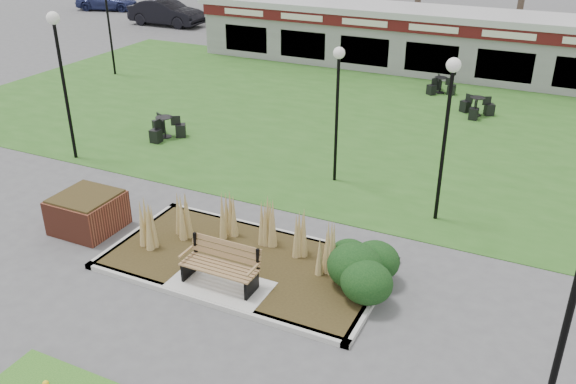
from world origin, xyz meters
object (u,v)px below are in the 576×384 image
at_px(lamp_post_far_right, 449,105).
at_px(brick_planter, 88,212).
at_px(lamp_post_far_left, 106,4).
at_px(food_pavilion, 440,41).
at_px(car_blue, 107,1).
at_px(lamp_post_mid_right, 338,86).
at_px(car_black, 166,12).
at_px(lamp_post_mid_left, 59,54).
at_px(bistro_set_a, 165,130).
at_px(park_bench, 221,264).
at_px(bistro_set_b, 476,109).
at_px(bistro_set_c, 440,88).
at_px(car_silver, 249,12).

bearing_deg(lamp_post_far_right, brick_planter, -151.04).
bearing_deg(brick_planter, lamp_post_far_left, 127.64).
bearing_deg(food_pavilion, brick_planter, -103.06).
distance_m(brick_planter, car_blue, 33.75).
distance_m(lamp_post_mid_right, car_black, 25.76).
distance_m(lamp_post_mid_left, bistro_set_a, 4.43).
xyz_separation_m(park_bench, lamp_post_far_left, (-13.64, 12.73, 2.65)).
distance_m(bistro_set_a, bistro_set_b, 11.76).
height_order(lamp_post_mid_right, car_black, lamp_post_mid_right).
bearing_deg(bistro_set_c, lamp_post_far_left, -165.91).
relative_size(brick_planter, food_pavilion, 0.06).
xyz_separation_m(lamp_post_mid_right, bistro_set_c, (0.77, 10.22, -2.66)).
relative_size(lamp_post_mid_right, car_blue, 0.87).
distance_m(lamp_post_mid_right, car_silver, 25.16).
bearing_deg(bistro_set_a, car_silver, 111.05).
height_order(bistro_set_b, car_silver, car_silver).
bearing_deg(brick_planter, bistro_set_b, 61.33).
relative_size(park_bench, bistro_set_a, 1.22).
xyz_separation_m(food_pavilion, bistro_set_a, (-6.52, -12.80, -1.21)).
height_order(lamp_post_mid_left, car_silver, lamp_post_mid_left).
xyz_separation_m(lamp_post_far_left, bistro_set_c, (14.57, 3.66, -3.00)).
height_order(brick_planter, lamp_post_mid_right, lamp_post_mid_right).
xyz_separation_m(car_silver, car_black, (-4.43, -3.03, 0.12)).
bearing_deg(car_black, lamp_post_far_left, -156.18).
bearing_deg(lamp_post_far_left, car_silver, 92.09).
bearing_deg(bistro_set_a, bistro_set_b, 37.15).
relative_size(bistro_set_b, car_silver, 0.33).
relative_size(food_pavilion, car_silver, 5.95).
bearing_deg(car_black, brick_planter, -148.69).
xyz_separation_m(lamp_post_mid_left, lamp_post_mid_right, (8.20, 2.01, -0.47)).
bearing_deg(bistro_set_a, car_blue, 134.58).
distance_m(lamp_post_far_left, car_blue, 18.82).
bearing_deg(lamp_post_mid_right, food_pavilion, 90.64).
relative_size(lamp_post_mid_left, lamp_post_far_left, 1.04).
height_order(park_bench, car_blue, car_blue).
bearing_deg(car_silver, lamp_post_mid_right, -126.64).
bearing_deg(lamp_post_far_left, food_pavilion, 27.10).
xyz_separation_m(car_black, car_blue, (-7.42, 2.97, -0.15)).
height_order(lamp_post_far_left, car_silver, lamp_post_far_left).
relative_size(food_pavilion, lamp_post_far_right, 5.76).
relative_size(park_bench, brick_planter, 1.13).
xyz_separation_m(lamp_post_far_right, car_silver, (-17.58, 21.67, -2.41)).
xyz_separation_m(brick_planter, bistro_set_a, (-2.12, 6.16, -0.21)).
height_order(lamp_post_far_left, bistro_set_c, lamp_post_far_left).
relative_size(lamp_post_far_right, lamp_post_far_left, 0.96).
height_order(lamp_post_mid_right, lamp_post_far_left, lamp_post_far_left).
relative_size(lamp_post_mid_right, bistro_set_b, 2.94).
bearing_deg(bistro_set_b, bistro_set_a, -142.85).
bearing_deg(bistro_set_b, lamp_post_far_left, -175.54).
height_order(brick_planter, bistro_set_a, brick_planter).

